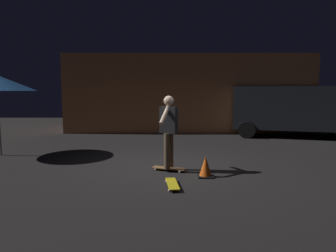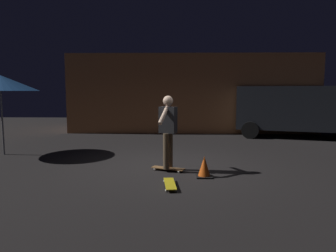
# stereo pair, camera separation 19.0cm
# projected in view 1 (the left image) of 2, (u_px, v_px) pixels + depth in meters

# --- Properties ---
(ground_plane) EXTENTS (28.00, 28.00, 0.00)m
(ground_plane) POSITION_uv_depth(u_px,v_px,m) (168.00, 167.00, 7.56)
(ground_plane) COLOR black
(low_building) EXTENTS (10.97, 3.59, 3.44)m
(low_building) POSITION_uv_depth(u_px,v_px,m) (187.00, 93.00, 15.06)
(low_building) COLOR #C67A47
(low_building) RESTS_ON ground_plane
(parked_van) EXTENTS (4.94, 3.23, 2.03)m
(parked_van) POSITION_uv_depth(u_px,v_px,m) (292.00, 108.00, 12.57)
(parked_van) COLOR black
(parked_van) RESTS_ON ground_plane
(skateboard_ridden) EXTENTS (0.80, 0.47, 0.07)m
(skateboard_ridden) POSITION_uv_depth(u_px,v_px,m) (168.00, 168.00, 7.22)
(skateboard_ridden) COLOR olive
(skateboard_ridden) RESTS_ON ground_plane
(skateboard_spare) EXTENTS (0.28, 0.80, 0.07)m
(skateboard_spare) POSITION_uv_depth(u_px,v_px,m) (172.00, 184.00, 6.02)
(skateboard_spare) COLOR gold
(skateboard_spare) RESTS_ON ground_plane
(skater) EXTENTS (0.44, 0.95, 1.67)m
(skater) POSITION_uv_depth(u_px,v_px,m) (168.00, 127.00, 7.11)
(skater) COLOR brown
(skater) RESTS_ON skateboard_ridden
(traffic_cone) EXTENTS (0.34, 0.34, 0.46)m
(traffic_cone) POSITION_uv_depth(u_px,v_px,m) (205.00, 167.00, 6.71)
(traffic_cone) COLOR black
(traffic_cone) RESTS_ON ground_plane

